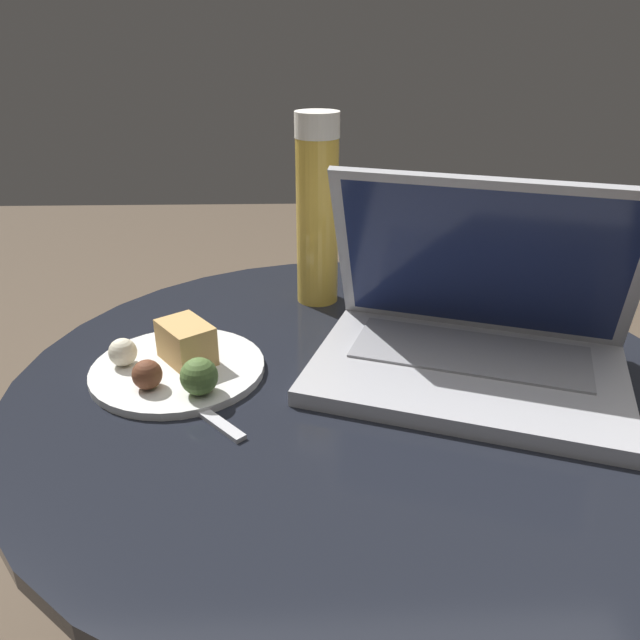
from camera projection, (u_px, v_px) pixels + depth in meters
The scene contains 5 objects.
table at pixel (351, 484), 0.76m from camera, with size 0.75×0.75×0.58m.
laptop at pixel (471, 335), 0.69m from camera, with size 0.39×0.32×0.22m.
beer_glass at pixel (317, 211), 0.84m from camera, with size 0.06×0.06×0.26m.
snack_plate at pixel (177, 361), 0.70m from camera, with size 0.19×0.19×0.05m.
fork at pixel (182, 397), 0.65m from camera, with size 0.13×0.14×0.00m.
Camera 1 is at (-0.06, -0.60, 0.93)m, focal length 35.00 mm.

